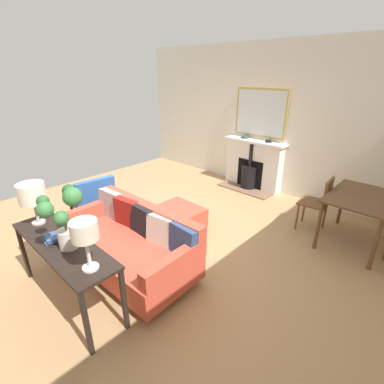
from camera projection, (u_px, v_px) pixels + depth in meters
name	position (u px, v px, depth m)	size (l,w,h in m)	color
ground_plane	(163.00, 236.00, 4.24)	(5.57, 6.32, 0.01)	tan
wall_left	(266.00, 119.00, 5.55)	(0.12, 6.32, 2.80)	silver
fireplace	(252.00, 167.00, 5.84)	(0.58, 1.29, 1.00)	brown
mirror_over_mantel	(260.00, 113.00, 5.50)	(0.04, 1.10, 0.92)	tan
mantel_bowl_near	(245.00, 137.00, 5.79)	(0.15, 0.15, 0.06)	#334C56
mantel_bowl_far	(268.00, 141.00, 5.45)	(0.12, 0.12, 0.04)	black
sofa	(131.00, 243.00, 3.44)	(0.93, 1.81, 0.77)	#B2B2B7
ottoman	(180.00, 216.00, 4.30)	(0.54, 0.69, 0.38)	#B2B2B7
armchair_accent	(93.00, 197.00, 4.45)	(0.73, 0.65, 0.79)	#4C3321
console_table	(63.00, 250.00, 2.80)	(0.43, 1.53, 0.72)	black
table_lamp_near_end	(32.00, 194.00, 2.98)	(0.28, 0.28, 0.47)	#B2B2B7
table_lamp_far_end	(85.00, 233.00, 2.27)	(0.22, 0.22, 0.46)	white
potted_plant	(63.00, 214.00, 2.55)	(0.39, 0.38, 0.60)	silver
book_stack	(56.00, 237.00, 2.81)	(0.25, 0.22, 0.06)	#38517F
dining_table	(361.00, 203.00, 3.79)	(1.07, 0.78, 0.74)	brown
dining_chair_near_fireplace	(320.00, 200.00, 4.18)	(0.44, 0.44, 0.86)	brown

